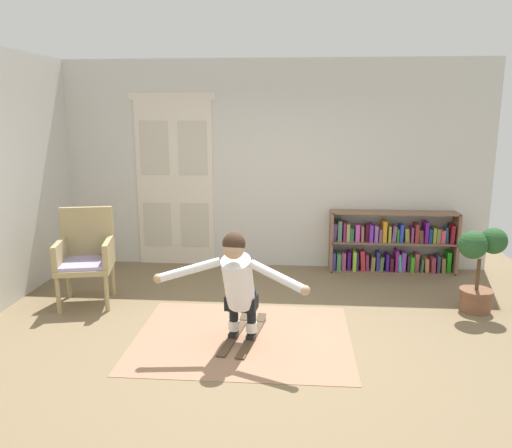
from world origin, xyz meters
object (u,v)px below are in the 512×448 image
(skis_pair, at_px, (244,334))
(person_skier, at_px, (238,280))
(wicker_chair, at_px, (86,254))
(potted_plant, at_px, (479,263))
(bookshelf, at_px, (391,245))

(skis_pair, bearing_deg, person_skier, -98.86)
(wicker_chair, xyz_separation_m, potted_plant, (4.44, 0.04, -0.01))
(skis_pair, bearing_deg, potted_plant, 18.55)
(bookshelf, bearing_deg, potted_plant, -64.05)
(person_skier, bearing_deg, bookshelf, 53.06)
(potted_plant, bearing_deg, bookshelf, 115.95)
(bookshelf, relative_size, skis_pair, 1.78)
(bookshelf, bearing_deg, skis_pair, -128.79)
(person_skier, bearing_deg, wicker_chair, 151.97)
(wicker_chair, xyz_separation_m, skis_pair, (1.92, -0.81, -0.56))
(bookshelf, relative_size, potted_plant, 1.80)
(wicker_chair, bearing_deg, bookshelf, 21.33)
(bookshelf, xyz_separation_m, skis_pair, (-1.83, -2.27, -0.35))
(bookshelf, height_order, person_skier, person_skier)
(wicker_chair, height_order, person_skier, person_skier)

